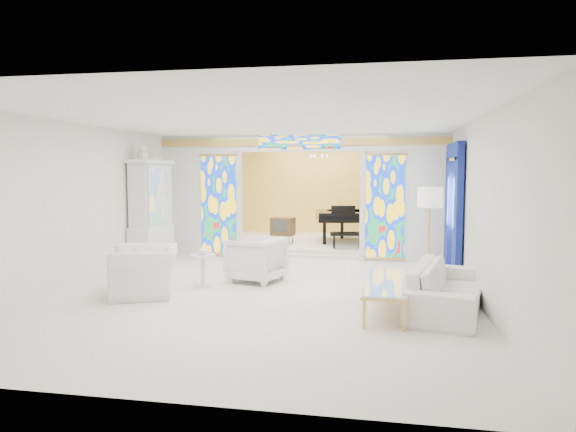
% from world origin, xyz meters
% --- Properties ---
extents(floor, '(12.00, 12.00, 0.00)m').
position_xyz_m(floor, '(0.00, 0.00, 0.00)').
color(floor, silver).
rests_on(floor, ground).
extents(ceiling, '(7.00, 12.00, 0.02)m').
position_xyz_m(ceiling, '(0.00, 0.00, 3.00)').
color(ceiling, white).
rests_on(ceiling, wall_back).
extents(wall_back, '(7.00, 0.02, 3.00)m').
position_xyz_m(wall_back, '(0.00, 6.00, 1.50)').
color(wall_back, silver).
rests_on(wall_back, floor).
extents(wall_front, '(7.00, 0.02, 3.00)m').
position_xyz_m(wall_front, '(0.00, -6.00, 1.50)').
color(wall_front, silver).
rests_on(wall_front, floor).
extents(wall_left, '(0.02, 12.00, 3.00)m').
position_xyz_m(wall_left, '(-3.50, 0.00, 1.50)').
color(wall_left, silver).
rests_on(wall_left, floor).
extents(wall_right, '(0.02, 12.00, 3.00)m').
position_xyz_m(wall_right, '(3.50, 0.00, 1.50)').
color(wall_right, silver).
rests_on(wall_right, floor).
extents(partition_wall, '(7.00, 0.22, 3.00)m').
position_xyz_m(partition_wall, '(0.00, 2.00, 1.65)').
color(partition_wall, silver).
rests_on(partition_wall, floor).
extents(stained_glass_left, '(0.90, 0.04, 2.40)m').
position_xyz_m(stained_glass_left, '(-2.03, 1.89, 1.30)').
color(stained_glass_left, gold).
rests_on(stained_glass_left, partition_wall).
extents(stained_glass_right, '(0.90, 0.04, 2.40)m').
position_xyz_m(stained_glass_right, '(2.03, 1.89, 1.30)').
color(stained_glass_right, gold).
rests_on(stained_glass_right, partition_wall).
extents(stained_glass_transom, '(2.00, 0.04, 0.34)m').
position_xyz_m(stained_glass_transom, '(0.00, 1.89, 2.82)').
color(stained_glass_transom, gold).
rests_on(stained_glass_transom, partition_wall).
extents(alcove_platform, '(6.80, 3.80, 0.18)m').
position_xyz_m(alcove_platform, '(0.00, 4.10, 0.09)').
color(alcove_platform, silver).
rests_on(alcove_platform, floor).
extents(gold_curtain_back, '(6.70, 0.10, 2.90)m').
position_xyz_m(gold_curtain_back, '(0.00, 5.88, 1.50)').
color(gold_curtain_back, '#F0C553').
rests_on(gold_curtain_back, wall_back).
extents(chandelier, '(0.48, 0.48, 0.30)m').
position_xyz_m(chandelier, '(0.20, 4.00, 2.55)').
color(chandelier, gold).
rests_on(chandelier, ceiling).
extents(blue_drapes, '(0.14, 1.85, 2.65)m').
position_xyz_m(blue_drapes, '(3.40, 0.70, 1.58)').
color(blue_drapes, navy).
rests_on(blue_drapes, wall_right).
extents(china_cabinet, '(0.56, 1.46, 2.72)m').
position_xyz_m(china_cabinet, '(-3.22, 0.60, 1.17)').
color(china_cabinet, silver).
rests_on(china_cabinet, floor).
extents(armchair_left, '(1.50, 1.59, 0.82)m').
position_xyz_m(armchair_left, '(-2.06, -2.14, 0.41)').
color(armchair_left, white).
rests_on(armchair_left, floor).
extents(armchair_right, '(1.18, 1.16, 0.86)m').
position_xyz_m(armchair_right, '(-0.42, -0.77, 0.43)').
color(armchair_right, white).
rests_on(armchair_right, floor).
extents(sofa, '(1.47, 2.59, 0.71)m').
position_xyz_m(sofa, '(2.95, -2.27, 0.36)').
color(sofa, white).
rests_on(sofa, floor).
extents(side_table, '(0.54, 0.54, 0.59)m').
position_xyz_m(side_table, '(-1.30, -1.36, 0.39)').
color(side_table, silver).
rests_on(side_table, floor).
extents(vase, '(0.19, 0.19, 0.17)m').
position_xyz_m(vase, '(-1.30, -1.36, 0.68)').
color(vase, white).
rests_on(vase, side_table).
extents(coffee_table, '(0.74, 2.11, 0.47)m').
position_xyz_m(coffee_table, '(2.05, -2.46, 0.43)').
color(coffee_table, white).
rests_on(coffee_table, floor).
extents(floor_lamp, '(0.58, 0.58, 1.84)m').
position_xyz_m(floor_lamp, '(2.80, -0.77, 1.57)').
color(floor_lamp, gold).
rests_on(floor_lamp, floor).
extents(grand_piano, '(1.79, 2.77, 1.03)m').
position_xyz_m(grand_piano, '(0.94, 4.10, 0.87)').
color(grand_piano, black).
rests_on(grand_piano, alcove_platform).
extents(tv_console, '(0.66, 0.51, 0.69)m').
position_xyz_m(tv_console, '(-0.68, 3.28, 0.63)').
color(tv_console, brown).
rests_on(tv_console, alcove_platform).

